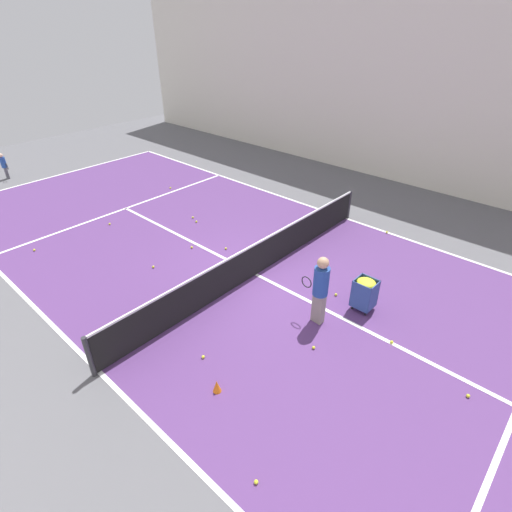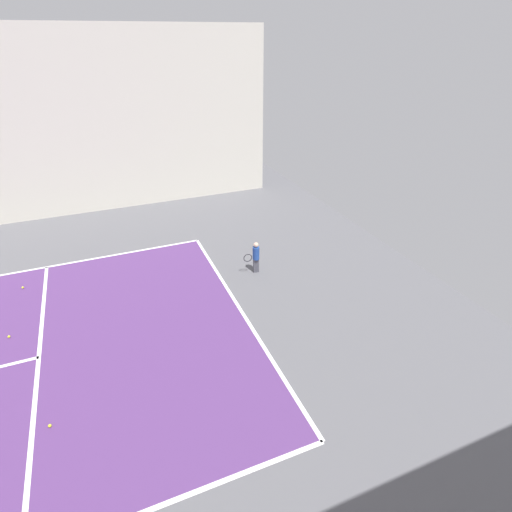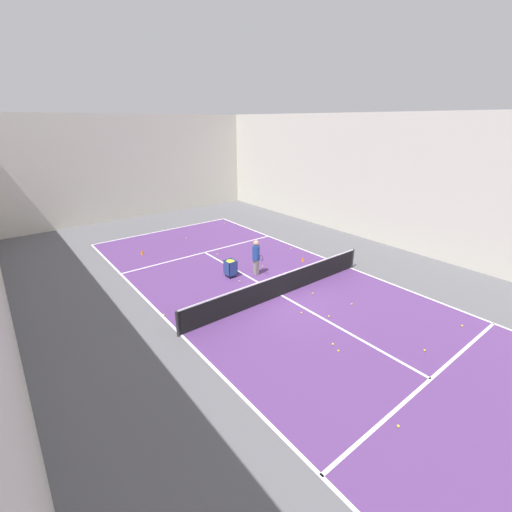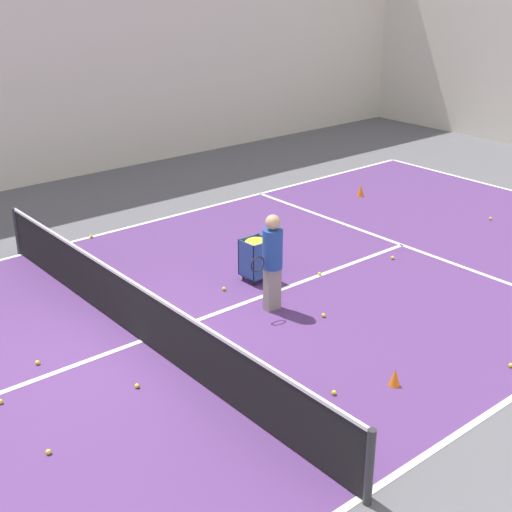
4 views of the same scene
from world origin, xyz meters
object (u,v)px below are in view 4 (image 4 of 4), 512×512
at_px(coach_at_net, 272,256).
at_px(training_cone_0, 361,190).
at_px(ball_cart, 256,252).
at_px(training_cone_1, 395,377).
at_px(tennis_net, 140,312).

distance_m(coach_at_net, training_cone_0, 6.86).
relative_size(coach_at_net, ball_cart, 2.05).
distance_m(training_cone_0, training_cone_1, 8.81).
relative_size(tennis_net, training_cone_1, 35.85).
bearing_deg(coach_at_net, training_cone_0, -147.45).
height_order(training_cone_0, training_cone_1, training_cone_0).
distance_m(coach_at_net, ball_cart, 1.29).
relative_size(coach_at_net, training_cone_1, 6.42).
xyz_separation_m(coach_at_net, training_cone_1, (2.94, -0.25, -0.85)).
bearing_deg(ball_cart, training_cone_1, -11.24).
bearing_deg(coach_at_net, ball_cart, -113.86).
height_order(tennis_net, training_cone_0, tennis_net).
bearing_deg(tennis_net, training_cone_0, 109.21).
height_order(tennis_net, coach_at_net, coach_at_net).
xyz_separation_m(tennis_net, coach_at_net, (0.47, 2.33, 0.48)).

